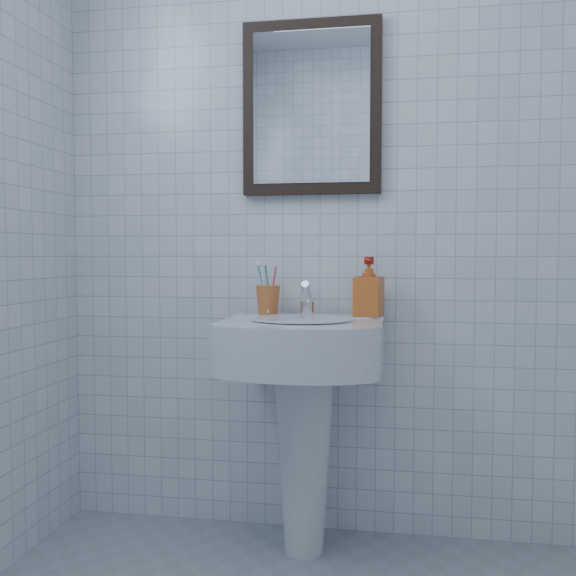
# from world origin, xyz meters

# --- Properties ---
(wall_back) EXTENTS (2.20, 0.02, 2.50)m
(wall_back) POSITION_xyz_m (0.00, 1.20, 1.25)
(wall_back) COLOR white
(wall_back) RESTS_ON ground
(washbasin) EXTENTS (0.53, 0.39, 0.82)m
(washbasin) POSITION_xyz_m (-0.17, 0.98, 0.55)
(washbasin) COLOR silver
(washbasin) RESTS_ON ground
(faucet) EXTENTS (0.05, 0.11, 0.12)m
(faucet) POSITION_xyz_m (-0.17, 1.08, 0.86)
(faucet) COLOR silver
(faucet) RESTS_ON washbasin
(toothbrush_cup) EXTENTS (0.11, 0.11, 0.10)m
(toothbrush_cup) POSITION_xyz_m (-0.31, 1.09, 0.86)
(toothbrush_cup) COLOR #C2632A
(toothbrush_cup) RESTS_ON washbasin
(soap_dispenser) EXTENTS (0.11, 0.11, 0.20)m
(soap_dispenser) POSITION_xyz_m (0.04, 1.10, 0.91)
(soap_dispenser) COLOR red
(soap_dispenser) RESTS_ON washbasin
(wall_mirror) EXTENTS (0.50, 0.04, 0.62)m
(wall_mirror) POSITION_xyz_m (-0.17, 1.18, 1.55)
(wall_mirror) COLOR black
(wall_mirror) RESTS_ON wall_back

